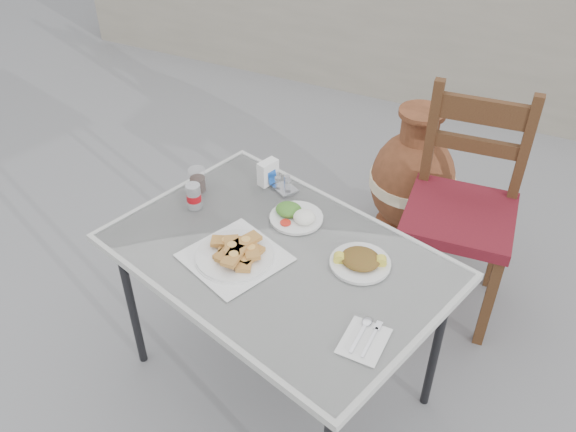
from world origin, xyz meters
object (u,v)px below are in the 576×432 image
at_px(condiment_caddy, 285,186).
at_px(terracotta_urn, 412,181).
at_px(salad_rice_plate, 296,215).
at_px(chair, 462,207).
at_px(cola_glass, 198,181).
at_px(salad_chopped_plate, 360,261).
at_px(pide_plate, 234,251).
at_px(cafe_table, 278,263).
at_px(napkin_holder, 268,172).
at_px(soda_can, 194,196).

xyz_separation_m(condiment_caddy, terracotta_urn, (0.31, 0.76, -0.36)).
distance_m(salad_rice_plate, chair, 0.76).
xyz_separation_m(cola_glass, terracotta_urn, (0.60, 0.89, -0.38)).
bearing_deg(salad_chopped_plate, condiment_caddy, 146.77).
bearing_deg(chair, terracotta_urn, 125.76).
relative_size(pide_plate, terracotta_urn, 0.53).
bearing_deg(cola_glass, cafe_table, -23.80).
xyz_separation_m(condiment_caddy, chair, (0.59, 0.42, -0.19)).
bearing_deg(pide_plate, cola_glass, 139.10).
bearing_deg(pide_plate, condiment_caddy, 92.71).
xyz_separation_m(cafe_table, terracotta_urn, (0.17, 1.08, -0.29)).
distance_m(pide_plate, napkin_holder, 0.44).
height_order(cafe_table, salad_chopped_plate, salad_chopped_plate).
relative_size(soda_can, terracotta_urn, 0.13).
height_order(chair, terracotta_urn, chair).
height_order(salad_rice_plate, condiment_caddy, condiment_caddy).
height_order(cola_glass, terracotta_urn, cola_glass).
height_order(salad_rice_plate, salad_chopped_plate, salad_rice_plate).
bearing_deg(napkin_holder, salad_rice_plate, -20.37).
xyz_separation_m(cafe_table, salad_chopped_plate, (0.26, 0.07, 0.06)).
bearing_deg(salad_rice_plate, salad_chopped_plate, -23.34).
distance_m(salad_rice_plate, condiment_caddy, 0.18).
xyz_separation_m(cafe_table, napkin_holder, (-0.21, 0.34, 0.09)).
relative_size(cafe_table, salad_chopped_plate, 6.40).
distance_m(salad_chopped_plate, napkin_holder, 0.55).
xyz_separation_m(salad_rice_plate, chair, (0.48, 0.56, -0.18)).
distance_m(cola_glass, napkin_holder, 0.26).
bearing_deg(terracotta_urn, salad_chopped_plate, -84.84).
height_order(cafe_table, pide_plate, pide_plate).
height_order(cafe_table, salad_rice_plate, salad_rice_plate).
distance_m(cola_glass, condiment_caddy, 0.32).
bearing_deg(cola_glass, terracotta_urn, 56.33).
bearing_deg(pide_plate, salad_rice_plate, 71.38).
bearing_deg(soda_can, terracotta_urn, 60.90).
bearing_deg(soda_can, chair, 37.97).
relative_size(salad_chopped_plate, condiment_caddy, 1.83).
xyz_separation_m(pide_plate, chair, (0.57, 0.83, -0.19)).
bearing_deg(cafe_table, chair, 58.37).
bearing_deg(condiment_caddy, cola_glass, -154.44).
distance_m(salad_rice_plate, terracotta_urn, 0.98).
height_order(salad_chopped_plate, condiment_caddy, condiment_caddy).
distance_m(salad_rice_plate, napkin_holder, 0.24).
relative_size(salad_rice_plate, napkin_holder, 1.99).
xyz_separation_m(cafe_table, soda_can, (-0.38, 0.09, 0.09)).
distance_m(cafe_table, soda_can, 0.40).
bearing_deg(terracotta_urn, cola_glass, -123.67).
xyz_separation_m(soda_can, chair, (0.84, 0.66, -0.22)).
relative_size(cafe_table, pide_plate, 3.37).
bearing_deg(chair, pide_plate, -129.78).
bearing_deg(salad_chopped_plate, soda_can, 177.65).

